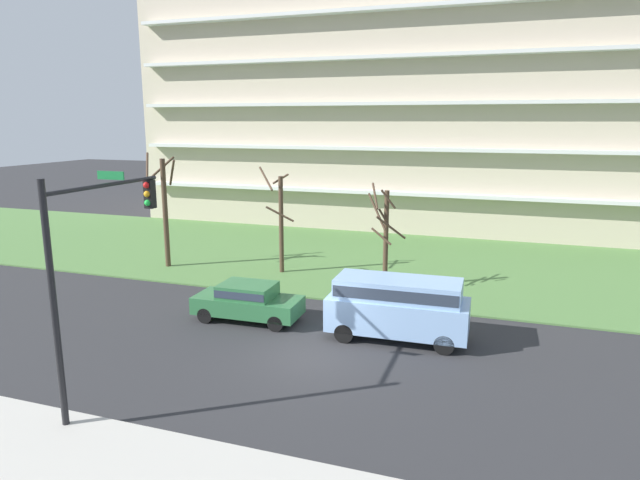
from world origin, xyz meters
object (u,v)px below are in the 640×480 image
object	(u,v)px
tree_center	(385,234)
tree_far_left	(164,207)
van_blue_near_left	(398,304)
sedan_green_center_left	(248,300)
traffic_signal_mast	(91,252)
tree_left	(280,221)

from	to	relation	value
tree_center	tree_far_left	bearing A→B (deg)	178.66
van_blue_near_left	sedan_green_center_left	world-z (taller)	van_blue_near_left
tree_center	van_blue_near_left	xyz separation A→B (m)	(1.86, -5.96, -1.39)
tree_center	van_blue_near_left	world-z (taller)	tree_center
tree_far_left	van_blue_near_left	world-z (taller)	tree_far_left
tree_far_left	van_blue_near_left	bearing A→B (deg)	-23.59
tree_center	van_blue_near_left	bearing A→B (deg)	-72.66
tree_far_left	sedan_green_center_left	bearing A→B (deg)	-37.64
tree_far_left	tree_center	bearing A→B (deg)	-1.34
tree_center	sedan_green_center_left	xyz separation A→B (m)	(-4.34, -5.96, -1.91)
tree_far_left	van_blue_near_left	distance (m)	15.74
sedan_green_center_left	traffic_signal_mast	xyz separation A→B (m)	(-0.89, -7.62, 3.65)
sedan_green_center_left	traffic_signal_mast	bearing A→B (deg)	81.75
tree_center	traffic_signal_mast	distance (m)	14.65
tree_left	van_blue_near_left	xyz separation A→B (m)	(7.78, -7.13, -1.50)
van_blue_near_left	traffic_signal_mast	size ratio (longest dim) A/B	0.78
tree_far_left	tree_left	bearing A→B (deg)	7.73
tree_far_left	tree_center	size ratio (longest dim) A/B	1.23
sedan_green_center_left	tree_left	bearing A→B (deg)	-79.15
tree_far_left	tree_left	world-z (taller)	tree_far_left
tree_center	sedan_green_center_left	distance (m)	7.61
tree_left	sedan_green_center_left	bearing A→B (deg)	-77.56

